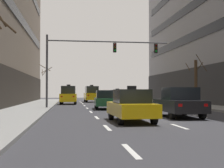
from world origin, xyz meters
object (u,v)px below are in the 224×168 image
(car_driving_4, at_px, (106,100))
(taxi_driving_5, at_px, (131,106))
(taxi_driving_1, at_px, (92,94))
(taxi_driving_2, at_px, (117,96))
(car_driving_3, at_px, (179,103))
(taxi_driving_0, at_px, (69,95))
(street_tree_1, at_px, (46,83))
(traffic_signal_0, at_px, (92,55))
(street_tree_0, at_px, (196,82))

(car_driving_4, xyz_separation_m, taxi_driving_5, (-0.01, -11.09, -0.00))
(taxi_driving_1, height_order, taxi_driving_2, taxi_driving_1)
(car_driving_3, distance_m, taxi_driving_5, 4.08)
(taxi_driving_0, height_order, street_tree_1, street_tree_1)
(car_driving_4, bearing_deg, taxi_driving_2, 77.49)
(taxi_driving_0, bearing_deg, taxi_driving_5, -81.73)
(street_tree_1, bearing_deg, car_driving_4, -68.28)
(car_driving_3, xyz_separation_m, street_tree_1, (-9.44, 24.09, 1.84))
(car_driving_3, bearing_deg, taxi_driving_2, 90.02)
(taxi_driving_0, relative_size, traffic_signal_0, 0.42)
(car_driving_4, relative_size, street_tree_0, 0.88)
(car_driving_4, relative_size, traffic_signal_0, 0.40)
(taxi_driving_2, height_order, street_tree_1, street_tree_1)
(taxi_driving_5, xyz_separation_m, street_tree_1, (-6.11, 26.45, 1.90))
(traffic_signal_0, distance_m, street_tree_0, 10.91)
(street_tree_0, height_order, street_tree_1, street_tree_0)
(car_driving_4, xyz_separation_m, traffic_signal_0, (-1.11, 0.93, 3.92))
(taxi_driving_2, bearing_deg, traffic_signal_0, -107.54)
(street_tree_0, bearing_deg, traffic_signal_0, -168.88)
(street_tree_0, bearing_deg, taxi_driving_5, -123.67)
(taxi_driving_0, height_order, taxi_driving_2, taxi_driving_0)
(car_driving_3, height_order, street_tree_0, street_tree_0)
(car_driving_4, bearing_deg, taxi_driving_0, 106.49)
(taxi_driving_5, distance_m, street_tree_0, 17.00)
(street_tree_1, bearing_deg, street_tree_0, -38.60)
(taxi_driving_0, height_order, street_tree_0, street_tree_0)
(taxi_driving_0, height_order, car_driving_4, taxi_driving_0)
(taxi_driving_1, xyz_separation_m, taxi_driving_2, (3.27, -2.67, -0.28))
(taxi_driving_5, relative_size, traffic_signal_0, 0.40)
(taxi_driving_5, bearing_deg, car_driving_3, 35.35)
(taxi_driving_0, bearing_deg, street_tree_0, -31.67)
(taxi_driving_2, height_order, taxi_driving_5, taxi_driving_2)
(taxi_driving_5, distance_m, traffic_signal_0, 12.69)
(car_driving_3, xyz_separation_m, traffic_signal_0, (-4.43, 9.66, 3.85))
(car_driving_3, xyz_separation_m, car_driving_4, (-3.32, 8.73, -0.06))
(taxi_driving_2, xyz_separation_m, street_tree_1, (-9.43, 0.44, 1.85))
(taxi_driving_2, relative_size, taxi_driving_5, 1.06)
(car_driving_3, relative_size, car_driving_4, 1.07)
(car_driving_4, height_order, taxi_driving_5, taxi_driving_5)
(car_driving_3, bearing_deg, traffic_signal_0, 114.63)
(taxi_driving_5, height_order, street_tree_1, street_tree_1)
(car_driving_3, relative_size, traffic_signal_0, 0.43)
(car_driving_3, distance_m, street_tree_0, 13.29)
(car_driving_3, xyz_separation_m, taxi_driving_5, (-3.33, -2.36, -0.06))
(taxi_driving_1, bearing_deg, taxi_driving_0, -115.18)
(taxi_driving_5, xyz_separation_m, traffic_signal_0, (-1.10, 12.02, 3.92))
(taxi_driving_5, height_order, traffic_signal_0, traffic_signal_0)
(car_driving_4, height_order, street_tree_1, street_tree_1)
(car_driving_4, distance_m, taxi_driving_5, 11.09)
(street_tree_1, bearing_deg, car_driving_3, -68.60)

